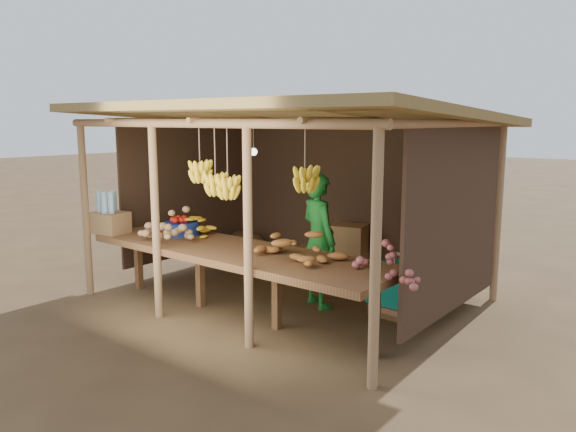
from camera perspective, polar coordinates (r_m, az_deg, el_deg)
The scene contains 13 objects.
ground at distance 7.26m, azimuth 0.00°, elevation -8.20°, with size 60.00×60.00×0.00m, color brown.
stall_structure at distance 6.89m, azimuth 0.62°, elevation 7.13°, with size 4.70×3.50×2.43m.
counter at distance 6.37m, azimuth -5.34°, elevation -3.89°, with size 3.90×1.05×0.80m.
potato_heap at distance 6.87m, azimuth -11.92°, elevation -0.99°, with size 0.93×0.56×0.36m, color tan, non-canonical shape.
sweet_potato_heap at distance 5.80m, azimuth 0.67°, elevation -2.77°, with size 0.93×0.56×0.36m, color #A4632A, non-canonical shape.
onion_heap at distance 5.22m, azimuth 10.01°, elevation -4.33°, with size 0.78×0.47×0.36m, color #AE5554, non-canonical shape.
banana_pile at distance 7.19m, azimuth -9.19°, elevation -0.51°, with size 0.51×0.31×0.34m, color yellow, non-canonical shape.
tomato_basin at distance 7.24m, azimuth -10.75°, elevation -1.10°, with size 0.44×0.44×0.23m.
bottle_box at distance 7.54m, azimuth -17.65°, elevation -0.10°, with size 0.47×0.40×0.54m.
vendor at distance 6.73m, azimuth 3.13°, elevation -2.48°, with size 0.59×0.39×1.62m, color #186F24.
tarp_crate at distance 6.64m, azimuth 11.37°, elevation -7.32°, with size 0.67×0.59×0.76m.
carton_stack at distance 8.06m, azimuth 5.02°, elevation -3.89°, with size 1.08×0.47×0.77m.
burlap_sacks at distance 9.13m, azimuth -4.15°, elevation -2.97°, with size 0.75×0.39×0.53m.
Camera 1 is at (4.30, -5.41, 2.23)m, focal length 35.00 mm.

